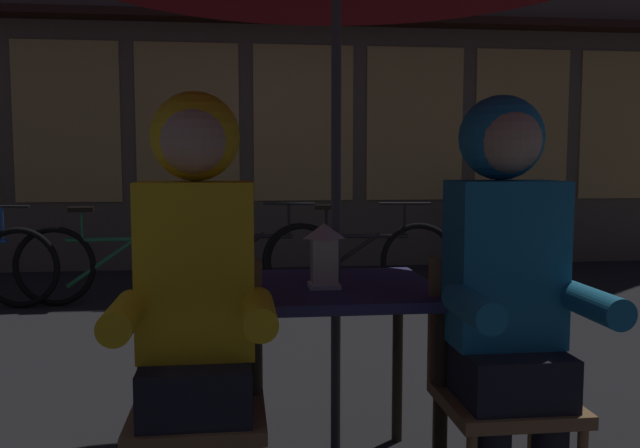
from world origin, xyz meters
name	(u,v)px	position (x,y,z in m)	size (l,w,h in m)	color
cafe_table	(336,311)	(0.00, 0.00, 0.64)	(0.72, 0.72, 0.74)	navy
lantern	(324,254)	(-0.05, -0.06, 0.86)	(0.11, 0.11, 0.23)	white
chair_left	(199,389)	(-0.48, -0.37, 0.49)	(0.40, 0.40, 0.87)	olive
chair_right	(498,377)	(0.48, -0.37, 0.49)	(0.40, 0.40, 0.87)	olive
person_left_hooded	(196,278)	(-0.48, -0.43, 0.85)	(0.45, 0.56, 1.40)	black
person_right_hooded	(507,272)	(0.48, -0.43, 0.85)	(0.45, 0.56, 1.40)	black
bicycle_second	(118,263)	(-1.34, 3.30, 0.35)	(1.68, 0.09, 0.84)	black
bicycle_third	(245,258)	(-0.30, 3.44, 0.35)	(1.64, 0.46, 0.84)	black
bicycle_fourth	(359,259)	(0.68, 3.28, 0.35)	(1.68, 0.23, 0.84)	black
potted_plant	(500,222)	(2.40, 4.44, 0.54)	(0.60, 0.60, 0.92)	brown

